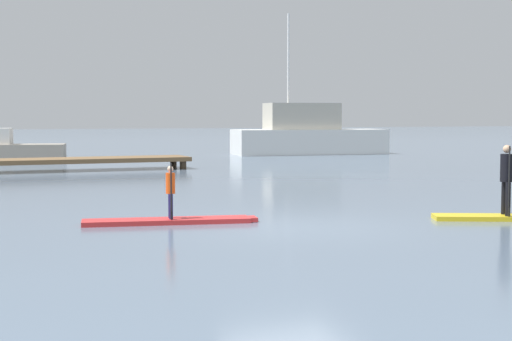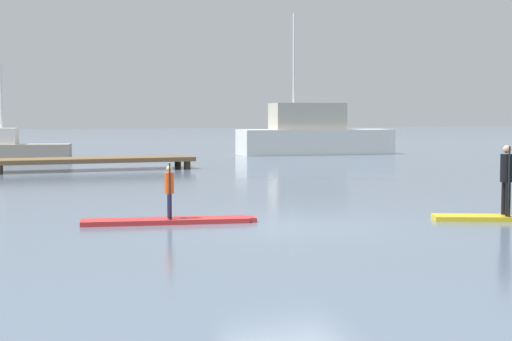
{
  "view_description": "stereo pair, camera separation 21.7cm",
  "coord_description": "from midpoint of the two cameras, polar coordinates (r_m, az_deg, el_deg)",
  "views": [
    {
      "loc": [
        -6.52,
        -14.05,
        2.23
      ],
      "look_at": [
        0.41,
        2.82,
        0.95
      ],
      "focal_mm": 54.67,
      "sensor_mm": 36.0,
      "label": 1
    },
    {
      "loc": [
        -6.31,
        -14.13,
        2.23
      ],
      "look_at": [
        0.41,
        2.82,
        0.95
      ],
      "focal_mm": 54.67,
      "sensor_mm": 36.0,
      "label": 2
    }
  ],
  "objects": [
    {
      "name": "ground_plane",
      "position": [
        15.64,
        2.83,
        -4.18
      ],
      "size": [
        240.0,
        240.0,
        0.0
      ],
      "primitive_type": "plane",
      "color": "slate"
    },
    {
      "name": "paddleboard_near",
      "position": [
        16.31,
        -6.0,
        -3.68
      ],
      "size": [
        3.66,
        1.31,
        0.1
      ],
      "color": "red",
      "rests_on": "ground"
    },
    {
      "name": "paddler_child_solo",
      "position": [
        16.22,
        -5.98,
        -1.36
      ],
      "size": [
        0.23,
        0.39,
        1.16
      ],
      "color": "#19194C",
      "rests_on": "paddleboard_near"
    },
    {
      "name": "paddler_adult",
      "position": [
        17.46,
        18.2,
        -0.34
      ],
      "size": [
        0.35,
        0.45,
        1.51
      ],
      "color": "black",
      "rests_on": "paddleboard_far"
    },
    {
      "name": "fishing_boat_white_large",
      "position": [
        45.3,
        4.33,
        2.62
      ],
      "size": [
        9.13,
        3.61,
        8.05
      ],
      "color": "silver",
      "rests_on": "ground"
    },
    {
      "name": "motor_boat_small_navy",
      "position": [
        40.86,
        -17.83,
        1.53
      ],
      "size": [
        6.45,
        3.23,
        4.77
      ],
      "color": "#9E9384",
      "rests_on": "ground"
    },
    {
      "name": "floating_dock",
      "position": [
        32.58,
        -11.57,
        0.75
      ],
      "size": [
        8.11,
        2.02,
        0.52
      ],
      "color": "brown",
      "rests_on": "ground"
    }
  ]
}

